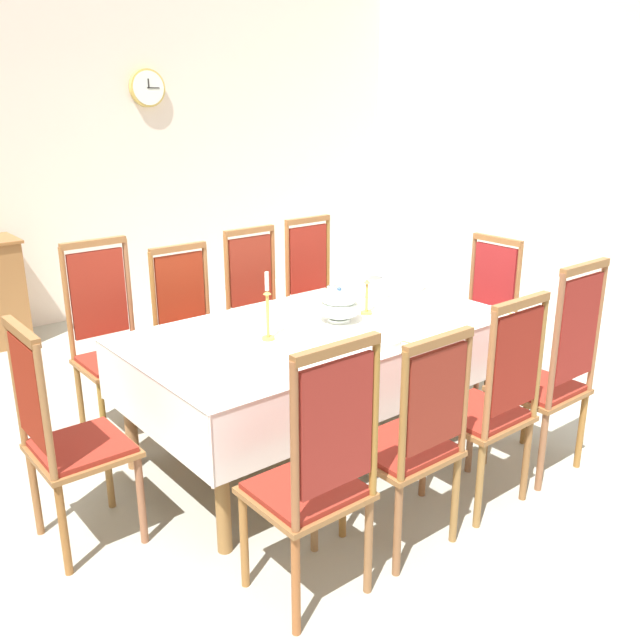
{
  "coord_description": "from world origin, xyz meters",
  "views": [
    {
      "loc": [
        -2.32,
        -3.04,
        2.0
      ],
      "look_at": [
        -0.02,
        -0.22,
        0.81
      ],
      "focal_mm": 38.29,
      "sensor_mm": 36.0,
      "label": 1
    }
  ],
  "objects_px": {
    "candlestick_east": "(367,294)",
    "spoon_secondary": "(496,310)",
    "chair_north_b": "(192,327)",
    "chair_north_c": "(261,309)",
    "dining_table": "(320,339)",
    "chair_south_d": "(552,371)",
    "chair_north_d": "(318,295)",
    "chair_head_west": "(65,435)",
    "chair_north_a": "(111,340)",
    "bowl_near_right": "(488,312)",
    "bowl_far_right": "(340,290)",
    "mounted_clock": "(147,88)",
    "chair_head_east": "(481,312)",
    "bowl_near_left": "(383,342)",
    "chair_south_a": "(316,474)",
    "soup_tureen": "(339,305)",
    "bowl_far_left": "(371,281)",
    "spoon_primary": "(396,339)",
    "chair_south_b": "(412,438)",
    "candlestick_west": "(268,313)",
    "chair_south_c": "(490,401)"
  },
  "relations": [
    {
      "from": "chair_head_east",
      "to": "bowl_near_left",
      "type": "bearing_deg",
      "value": 108.0
    },
    {
      "from": "dining_table",
      "to": "chair_south_d",
      "type": "relative_size",
      "value": 1.75
    },
    {
      "from": "chair_south_b",
      "to": "chair_south_c",
      "type": "bearing_deg",
      "value": -0.36
    },
    {
      "from": "candlestick_west",
      "to": "chair_south_c",
      "type": "bearing_deg",
      "value": -57.47
    },
    {
      "from": "chair_head_west",
      "to": "spoon_secondary",
      "type": "bearing_deg",
      "value": 79.66
    },
    {
      "from": "soup_tureen",
      "to": "mounted_clock",
      "type": "height_order",
      "value": "mounted_clock"
    },
    {
      "from": "chair_head_east",
      "to": "spoon_secondary",
      "type": "bearing_deg",
      "value": 134.5
    },
    {
      "from": "spoon_primary",
      "to": "bowl_near_right",
      "type": "bearing_deg",
      "value": -16.9
    },
    {
      "from": "chair_north_a",
      "to": "spoon_secondary",
      "type": "distance_m",
      "value": 2.35
    },
    {
      "from": "spoon_secondary",
      "to": "chair_north_a",
      "type": "bearing_deg",
      "value": 129.75
    },
    {
      "from": "chair_north_c",
      "to": "bowl_near_right",
      "type": "xyz_separation_m",
      "value": [
        0.63,
        -1.47,
        0.21
      ]
    },
    {
      "from": "chair_north_d",
      "to": "bowl_far_right",
      "type": "relative_size",
      "value": 6.61
    },
    {
      "from": "bowl_near_right",
      "to": "mounted_clock",
      "type": "relative_size",
      "value": 0.49
    },
    {
      "from": "chair_north_a",
      "to": "mounted_clock",
      "type": "bearing_deg",
      "value": -122.52
    },
    {
      "from": "chair_south_c",
      "to": "spoon_secondary",
      "type": "bearing_deg",
      "value": 36.32
    },
    {
      "from": "chair_north_b",
      "to": "chair_north_c",
      "type": "relative_size",
      "value": 0.96
    },
    {
      "from": "chair_head_east",
      "to": "spoon_secondary",
      "type": "distance_m",
      "value": 0.68
    },
    {
      "from": "chair_head_west",
      "to": "bowl_far_right",
      "type": "relative_size",
      "value": 6.32
    },
    {
      "from": "bowl_near_left",
      "to": "chair_south_a",
      "type": "bearing_deg",
      "value": -148.76
    },
    {
      "from": "chair_head_west",
      "to": "soup_tureen",
      "type": "bearing_deg",
      "value": 90.0
    },
    {
      "from": "spoon_primary",
      "to": "bowl_far_right",
      "type": "bearing_deg",
      "value": 53.53
    },
    {
      "from": "dining_table",
      "to": "chair_north_d",
      "type": "bearing_deg",
      "value": 51.37
    },
    {
      "from": "chair_head_west",
      "to": "mounted_clock",
      "type": "relative_size",
      "value": 3.22
    },
    {
      "from": "dining_table",
      "to": "soup_tureen",
      "type": "height_order",
      "value": "soup_tureen"
    },
    {
      "from": "chair_head_east",
      "to": "bowl_near_left",
      "type": "distance_m",
      "value": 1.52
    },
    {
      "from": "chair_north_d",
      "to": "spoon_primary",
      "type": "relative_size",
      "value": 6.62
    },
    {
      "from": "chair_north_a",
      "to": "chair_head_east",
      "type": "relative_size",
      "value": 1.11
    },
    {
      "from": "dining_table",
      "to": "candlestick_east",
      "type": "height_order",
      "value": "candlestick_east"
    },
    {
      "from": "candlestick_west",
      "to": "candlestick_east",
      "type": "height_order",
      "value": "candlestick_west"
    },
    {
      "from": "chair_north_a",
      "to": "chair_south_b",
      "type": "distance_m",
      "value": 2.06
    },
    {
      "from": "chair_north_d",
      "to": "chair_head_west",
      "type": "height_order",
      "value": "chair_north_d"
    },
    {
      "from": "chair_north_d",
      "to": "spoon_primary",
      "type": "distance_m",
      "value": 1.58
    },
    {
      "from": "bowl_far_right",
      "to": "chair_north_d",
      "type": "bearing_deg",
      "value": 64.63
    },
    {
      "from": "candlestick_east",
      "to": "spoon_secondary",
      "type": "distance_m",
      "value": 0.8
    },
    {
      "from": "bowl_near_right",
      "to": "bowl_far_left",
      "type": "relative_size",
      "value": 0.84
    },
    {
      "from": "chair_south_b",
      "to": "bowl_far_left",
      "type": "bearing_deg",
      "value": 52.5
    },
    {
      "from": "chair_head_east",
      "to": "bowl_near_left",
      "type": "relative_size",
      "value": 5.49
    },
    {
      "from": "chair_south_c",
      "to": "spoon_secondary",
      "type": "relative_size",
      "value": 6.44
    },
    {
      "from": "chair_north_d",
      "to": "candlestick_east",
      "type": "distance_m",
      "value": 1.13
    },
    {
      "from": "chair_north_b",
      "to": "candlestick_east",
      "type": "height_order",
      "value": "chair_north_b"
    },
    {
      "from": "bowl_near_right",
      "to": "chair_south_a",
      "type": "bearing_deg",
      "value": -163.42
    },
    {
      "from": "chair_south_a",
      "to": "bowl_near_left",
      "type": "height_order",
      "value": "chair_south_a"
    },
    {
      "from": "chair_south_d",
      "to": "bowl_near_left",
      "type": "distance_m",
      "value": 0.94
    },
    {
      "from": "chair_north_c",
      "to": "chair_north_b",
      "type": "bearing_deg",
      "value": 0.31
    },
    {
      "from": "bowl_near_right",
      "to": "mounted_clock",
      "type": "bearing_deg",
      "value": 93.39
    },
    {
      "from": "candlestick_east",
      "to": "bowl_near_right",
      "type": "xyz_separation_m",
      "value": [
        0.54,
        -0.48,
        -0.1
      ]
    },
    {
      "from": "mounted_clock",
      "to": "bowl_far_right",
      "type": "bearing_deg",
      "value": -92.78
    },
    {
      "from": "chair_south_b",
      "to": "chair_head_east",
      "type": "xyz_separation_m",
      "value": [
        1.75,
        0.99,
        0.0
      ]
    },
    {
      "from": "chair_north_c",
      "to": "bowl_far_left",
      "type": "xyz_separation_m",
      "value": [
        0.57,
        -0.52,
        0.21
      ]
    },
    {
      "from": "dining_table",
      "to": "bowl_near_right",
      "type": "height_order",
      "value": "bowl_near_right"
    }
  ]
}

